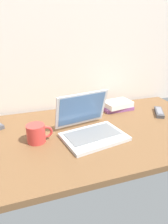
% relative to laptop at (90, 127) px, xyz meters
% --- Properties ---
extents(desk, '(1.60, 0.76, 0.03)m').
position_rel_laptop_xyz_m(desk, '(-0.05, 0.03, -0.06)').
color(desk, brown).
rests_on(desk, ground).
extents(laptop, '(0.35, 0.33, 0.21)m').
position_rel_laptop_xyz_m(laptop, '(0.00, 0.00, 0.00)').
color(laptop, silver).
rests_on(laptop, desk).
extents(coffee_mug, '(0.13, 0.09, 0.09)m').
position_rel_laptop_xyz_m(coffee_mug, '(-0.27, 0.02, 0.00)').
color(coffee_mug, red).
rests_on(coffee_mug, desk).
extents(remote_control_near, '(0.12, 0.16, 0.02)m').
position_rel_laptop_xyz_m(remote_control_near, '(0.53, 0.11, -0.03)').
color(remote_control_near, '#4C4C51').
rests_on(remote_control_near, desk).
extents(book_stack, '(0.21, 0.15, 0.06)m').
position_rel_laptop_xyz_m(book_stack, '(0.30, 0.27, -0.02)').
color(book_stack, '#8C4C8C').
rests_on(book_stack, desk).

